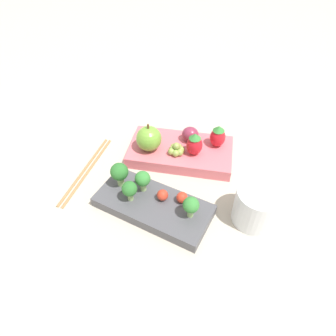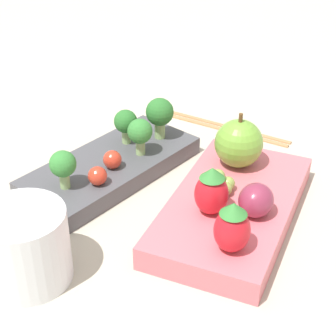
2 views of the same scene
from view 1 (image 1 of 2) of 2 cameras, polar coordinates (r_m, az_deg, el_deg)
name	(u,v)px [view 1 (image 1 of 2)]	position (r m, az deg, el deg)	size (l,w,h in m)	color
ground_plane	(162,181)	(0.62, -1.10, -2.50)	(4.00, 4.00, 0.00)	#BCB29E
bento_box_savoury	(153,206)	(0.56, -2.83, -7.18)	(0.23, 0.13, 0.02)	#4C4C51
bento_box_fruit	(180,152)	(0.66, 2.38, 3.11)	(0.24, 0.15, 0.03)	#DB6670
broccoli_floret_0	(119,172)	(0.56, -9.23, -0.84)	(0.03, 0.03, 0.05)	#93B770
broccoli_floret_1	(129,189)	(0.54, -7.35, -4.05)	(0.03, 0.03, 0.04)	#93B770
broccoli_floret_2	(191,206)	(0.51, 4.40, -7.14)	(0.03, 0.03, 0.04)	#93B770
broccoli_floret_3	(143,179)	(0.55, -4.85, -2.16)	(0.03, 0.03, 0.04)	#93B770
cherry_tomato_0	(182,197)	(0.55, 2.69, -5.62)	(0.02, 0.02, 0.02)	red
cherry_tomato_1	(162,195)	(0.55, -1.06, -5.18)	(0.02, 0.02, 0.02)	red
apple	(149,139)	(0.64, -3.68, 5.62)	(0.05, 0.05, 0.06)	#70A838
strawberry_0	(218,136)	(0.65, 9.46, 5.99)	(0.03, 0.03, 0.05)	red
strawberry_1	(194,144)	(0.63, 5.06, 4.55)	(0.03, 0.03, 0.05)	red
plum	(190,134)	(0.66, 4.27, 6.42)	(0.04, 0.03, 0.03)	#892D47
grape_cluster	(176,150)	(0.63, 1.59, 3.54)	(0.03, 0.04, 0.03)	#8EA84C
drinking_cup	(257,206)	(0.55, 16.53, -6.96)	(0.08, 0.08, 0.07)	silver
chopsticks_pair	(86,170)	(0.66, -15.31, -0.28)	(0.02, 0.21, 0.01)	#A37547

